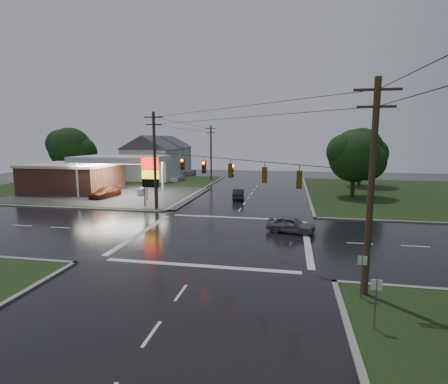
% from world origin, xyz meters
% --- Properties ---
extents(ground, '(120.00, 120.00, 0.00)m').
position_xyz_m(ground, '(0.00, 0.00, 0.00)').
color(ground, black).
rests_on(ground, ground).
extents(grass_nw, '(36.00, 36.00, 0.08)m').
position_xyz_m(grass_nw, '(-26.00, 26.00, 0.04)').
color(grass_nw, black).
rests_on(grass_nw, ground).
extents(grass_ne, '(36.00, 36.00, 0.08)m').
position_xyz_m(grass_ne, '(26.00, 26.00, 0.04)').
color(grass_ne, black).
rests_on(grass_ne, ground).
extents(gas_station, '(26.20, 18.00, 5.60)m').
position_xyz_m(gas_station, '(-25.68, 19.70, 2.55)').
color(gas_station, '#2D2D2D').
rests_on(gas_station, ground).
extents(pylon_sign, '(2.00, 0.35, 6.00)m').
position_xyz_m(pylon_sign, '(-10.50, 10.50, 4.01)').
color(pylon_sign, '#59595E').
rests_on(pylon_sign, ground).
extents(utility_pole_nw, '(2.20, 0.32, 11.00)m').
position_xyz_m(utility_pole_nw, '(-9.50, 9.50, 5.72)').
color(utility_pole_nw, '#382619').
rests_on(utility_pole_nw, ground).
extents(utility_pole_se, '(2.20, 0.32, 11.00)m').
position_xyz_m(utility_pole_se, '(9.50, -9.50, 5.72)').
color(utility_pole_se, '#382619').
rests_on(utility_pole_se, ground).
extents(utility_pole_n, '(2.20, 0.32, 10.50)m').
position_xyz_m(utility_pole_n, '(-9.50, 38.00, 5.47)').
color(utility_pole_n, '#382619').
rests_on(utility_pole_n, ground).
extents(traffic_signals, '(26.87, 26.87, 1.47)m').
position_xyz_m(traffic_signals, '(0.02, -0.02, 6.48)').
color(traffic_signals, black).
rests_on(traffic_signals, ground).
extents(house_near, '(11.05, 8.48, 8.60)m').
position_xyz_m(house_near, '(-20.95, 36.00, 4.41)').
color(house_near, silver).
rests_on(house_near, ground).
extents(house_far, '(11.05, 8.48, 8.60)m').
position_xyz_m(house_far, '(-21.95, 48.00, 4.41)').
color(house_far, silver).
rests_on(house_far, ground).
extents(tree_nw_behind, '(8.93, 7.60, 10.00)m').
position_xyz_m(tree_nw_behind, '(-33.84, 29.99, 6.18)').
color(tree_nw_behind, black).
rests_on(tree_nw_behind, ground).
extents(tree_ne_near, '(7.99, 6.80, 8.98)m').
position_xyz_m(tree_ne_near, '(14.14, 21.99, 5.56)').
color(tree_ne_near, black).
rests_on(tree_ne_near, ground).
extents(tree_ne_far, '(8.46, 7.20, 9.80)m').
position_xyz_m(tree_ne_far, '(17.15, 33.99, 6.18)').
color(tree_ne_far, black).
rests_on(tree_ne_far, ground).
extents(car_north, '(1.96, 4.39, 1.40)m').
position_xyz_m(car_north, '(-1.18, 17.95, 0.70)').
color(car_north, black).
rests_on(car_north, ground).
extents(car_crossing, '(4.44, 2.58, 1.42)m').
position_xyz_m(car_crossing, '(5.72, 2.29, 0.71)').
color(car_crossing, slate).
rests_on(car_crossing, ground).
extents(car_pump, '(3.06, 5.38, 1.47)m').
position_xyz_m(car_pump, '(-19.23, 15.53, 0.73)').
color(car_pump, '#562413').
rests_on(car_pump, ground).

